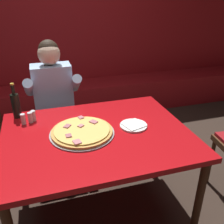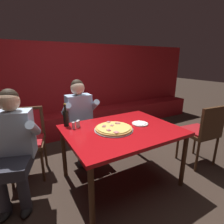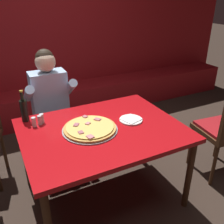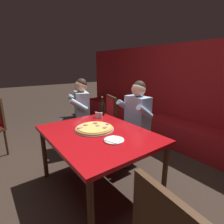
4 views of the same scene
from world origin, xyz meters
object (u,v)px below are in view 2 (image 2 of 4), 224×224
(shaker_red_pepper_flakes, at_px, (78,124))
(dining_chair_near_left, at_px, (27,136))
(shaker_parmesan, at_px, (74,126))
(diner_standing_companion, at_px, (13,144))
(dining_chair_side_aisle, at_px, (203,130))
(diner_seated_blue_shirt, at_px, (81,117))
(main_dining_table, at_px, (122,134))
(shaker_black_pepper, at_px, (77,125))
(plate_white_paper, at_px, (140,124))
(beer_bottle, at_px, (66,118))
(pizza, at_px, (114,128))

(shaker_red_pepper_flakes, xyz_separation_m, dining_chair_near_left, (-0.58, 0.47, -0.23))
(shaker_parmesan, height_order, diner_standing_companion, diner_standing_companion)
(dining_chair_side_aisle, bearing_deg, diner_seated_blue_shirt, 144.33)
(diner_standing_companion, bearing_deg, dining_chair_side_aisle, -13.41)
(main_dining_table, distance_m, shaker_black_pepper, 0.56)
(shaker_parmesan, bearing_deg, dining_chair_near_left, 134.61)
(main_dining_table, distance_m, diner_standing_companion, 1.21)
(shaker_parmesan, relative_size, dining_chair_side_aisle, 0.09)
(plate_white_paper, bearing_deg, shaker_red_pepper_flakes, 156.21)
(shaker_red_pepper_flakes, height_order, diner_standing_companion, diner_standing_companion)
(shaker_black_pepper, bearing_deg, beer_bottle, 127.88)
(pizza, height_order, shaker_red_pepper_flakes, shaker_red_pepper_flakes)
(shaker_parmesan, distance_m, shaker_black_pepper, 0.05)
(shaker_parmesan, height_order, diner_seated_blue_shirt, diner_seated_blue_shirt)
(pizza, distance_m, dining_chair_near_left, 1.22)
(plate_white_paper, height_order, shaker_black_pepper, shaker_black_pepper)
(shaker_black_pepper, bearing_deg, diner_standing_companion, -179.49)
(diner_standing_companion, bearing_deg, shaker_parmesan, -0.47)
(dining_chair_side_aisle, relative_size, dining_chair_near_left, 1.01)
(plate_white_paper, height_order, shaker_parmesan, shaker_parmesan)
(shaker_red_pepper_flakes, relative_size, shaker_black_pepper, 1.00)
(dining_chair_side_aisle, bearing_deg, shaker_black_pepper, 161.15)
(main_dining_table, height_order, diner_seated_blue_shirt, diner_seated_blue_shirt)
(main_dining_table, xyz_separation_m, plate_white_paper, (0.29, 0.01, 0.08))
(shaker_red_pepper_flakes, distance_m, diner_seated_blue_shirt, 0.50)
(shaker_red_pepper_flakes, distance_m, diner_standing_companion, 0.74)
(shaker_black_pepper, relative_size, diner_standing_companion, 0.07)
(pizza, xyz_separation_m, plate_white_paper, (0.40, -0.01, -0.01))
(dining_chair_near_left, bearing_deg, diner_seated_blue_shirt, -1.02)
(diner_seated_blue_shirt, bearing_deg, shaker_red_pepper_flakes, -113.49)
(plate_white_paper, relative_size, dining_chair_near_left, 0.22)
(shaker_black_pepper, xyz_separation_m, diner_standing_companion, (-0.71, -0.01, -0.08))
(shaker_black_pepper, bearing_deg, main_dining_table, -33.63)
(diner_seated_blue_shirt, distance_m, diner_standing_companion, 1.05)
(beer_bottle, xyz_separation_m, diner_seated_blue_shirt, (0.32, 0.35, -0.15))
(shaker_black_pepper, bearing_deg, plate_white_paper, -21.41)
(beer_bottle, xyz_separation_m, dining_chair_side_aisle, (1.81, -0.71, -0.28))
(diner_standing_companion, bearing_deg, plate_white_paper, -11.15)
(shaker_parmesan, relative_size, dining_chair_near_left, 0.09)
(beer_bottle, relative_size, diner_standing_companion, 0.23)
(plate_white_paper, height_order, dining_chair_near_left, dining_chair_near_left)
(beer_bottle, distance_m, dining_chair_near_left, 0.65)
(dining_chair_side_aisle, bearing_deg, pizza, 167.76)
(plate_white_paper, xyz_separation_m, dining_chair_side_aisle, (0.95, -0.29, -0.18))
(main_dining_table, distance_m, beer_bottle, 0.73)
(main_dining_table, bearing_deg, beer_bottle, 142.14)
(diner_standing_companion, bearing_deg, diner_seated_blue_shirt, 27.62)
(plate_white_paper, distance_m, shaker_parmesan, 0.85)
(beer_bottle, xyz_separation_m, shaker_parmesan, (0.05, -0.14, -0.07))
(plate_white_paper, height_order, beer_bottle, beer_bottle)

